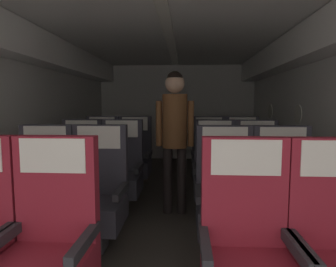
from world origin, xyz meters
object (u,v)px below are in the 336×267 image
seat_b_left_aisle (97,197)px  seat_a_left_aisle (48,249)px  seat_c_left_window (80,172)px  seat_b_left_window (42,196)px  seat_d_right_aisle (243,159)px  seat_b_right_window (225,200)px  seat_d_left_window (101,158)px  seat_b_right_aisle (284,201)px  seat_d_right_window (209,159)px  seat_c_left_aisle (121,173)px  seat_a_right_window (247,254)px  seat_c_right_aisle (258,174)px  flight_attendant (175,127)px  seat_d_left_aisle (134,158)px  seat_c_right_window (215,174)px

seat_b_left_aisle → seat_a_left_aisle: bearing=-89.5°
seat_a_left_aisle → seat_c_left_window: same height
seat_b_left_window → seat_d_right_aisle: (2.09, 1.84, 0.00)m
seat_b_right_window → seat_d_left_window: bearing=131.4°
seat_b_right_aisle → seat_c_left_window: same height
seat_b_right_aisle → seat_d_right_window: 1.88m
seat_b_left_window → seat_c_left_aisle: (0.49, 0.92, 0.00)m
seat_a_right_window → seat_b_left_window: (-1.59, 0.90, 0.00)m
seat_c_right_aisle → seat_b_right_aisle: bearing=-90.2°
seat_d_right_aisle → flight_attendant: bearing=-134.6°
seat_a_left_aisle → seat_b_right_window: 1.43m
flight_attendant → seat_d_right_window: bearing=47.0°
seat_d_left_window → seat_d_right_window: size_ratio=1.00×
seat_a_right_window → seat_d_left_aisle: 2.94m
seat_b_left_window → seat_c_right_aisle: 2.28m
seat_c_right_window → seat_d_left_window: 1.83m
seat_d_right_aisle → seat_c_right_window: bearing=-118.4°
seat_b_left_aisle → seat_d_right_window: bearing=58.5°
seat_b_right_window → seat_d_left_window: (-1.60, 1.82, 0.00)m
seat_d_right_aisle → seat_d_left_window: bearing=-179.3°
seat_c_right_window → seat_d_right_aisle: same height
seat_b_right_aisle → seat_c_right_window: same height
seat_d_left_window → flight_attendant: size_ratio=0.66×
seat_a_left_aisle → seat_d_right_window: (1.10, 2.74, 0.00)m
flight_attendant → seat_c_left_window: bearing=160.9°
seat_c_left_window → seat_c_right_window: (1.59, 0.02, 0.00)m
seat_d_right_window → flight_attendant: flight_attendant is taller
seat_d_left_window → seat_b_left_window: bearing=-89.8°
seat_a_left_aisle → seat_c_right_aisle: (1.59, 1.84, 0.00)m
seat_d_left_window → seat_d_left_aisle: same height
flight_attendant → seat_d_left_aisle: bearing=106.7°
seat_a_right_window → seat_b_right_window: 0.90m
seat_d_left_aisle → seat_c_right_aisle: bearing=-29.3°
seat_c_left_aisle → seat_c_right_aisle: bearing=0.3°
seat_b_left_window → seat_b_right_window: bearing=-0.0°
seat_a_left_aisle → seat_d_right_window: size_ratio=1.00×
seat_a_left_aisle → seat_c_right_window: size_ratio=1.00×
seat_b_right_aisle → seat_b_right_window: bearing=-179.5°
seat_c_left_window → seat_c_right_aisle: 2.08m
seat_d_right_window → seat_a_right_window: bearing=-90.0°
seat_d_left_window → seat_d_left_aisle: bearing=0.6°
seat_b_left_aisle → seat_b_right_aisle: size_ratio=1.00×
seat_b_left_window → seat_d_left_aisle: size_ratio=1.00×
seat_b_left_aisle → seat_d_left_window: 1.87m
seat_b_right_window → seat_c_right_aisle: (0.49, 0.93, 0.00)m
seat_b_left_window → flight_attendant: size_ratio=0.66×
seat_c_right_window → seat_d_left_window: size_ratio=1.00×
seat_c_left_window → seat_c_right_aisle: size_ratio=1.00×
seat_b_right_aisle → seat_d_left_aisle: 2.42m
seat_b_left_window → seat_c_left_aisle: same height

